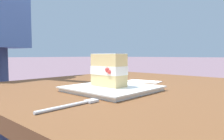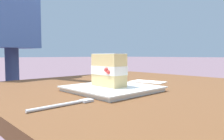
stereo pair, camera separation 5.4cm
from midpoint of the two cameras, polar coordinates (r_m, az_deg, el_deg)
patio_table at (r=0.81m, az=15.21°, el=-10.87°), size 1.25×1.06×0.69m
dessert_plate at (r=0.71m, az=2.18°, el=-4.99°), size 0.26×0.26×0.02m
cake_slice at (r=0.71m, az=1.34°, el=0.00°), size 0.11×0.08×0.11m
dessert_fork at (r=0.52m, az=-8.97°, el=-8.97°), size 0.02×0.17×0.01m
paper_napkin at (r=0.97m, az=11.16°, el=-3.10°), size 0.16×0.11×0.00m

